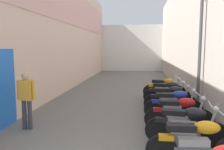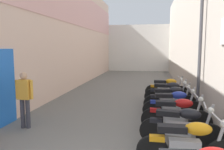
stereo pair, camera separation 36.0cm
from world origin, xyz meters
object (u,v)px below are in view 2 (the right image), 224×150
Objects in this scene: motorcycle_fifth at (173,104)px; pedestrian_mid_alley at (24,96)px; motorcycle_second at (188,143)px; motorcycle_sixth at (171,98)px; street_lamp at (198,33)px; motorcycle_fourth at (176,113)px; motorcycle_third at (181,125)px; motorcycle_eighth at (167,88)px; motorcycle_seventh at (168,92)px.

pedestrian_mid_alley reaches higher than motorcycle_fifth.
motorcycle_second is 3.77m from motorcycle_sixth.
motorcycle_fifth is 2.31m from street_lamp.
motorcycle_fourth is 1.00× the size of motorcycle_fifth.
motorcycle_third and motorcycle_fifth have the same top height.
pedestrian_mid_alley is (-4.11, -4.35, 0.42)m from motorcycle_eighth.
motorcycle_fifth is 0.40× the size of street_lamp.
motorcycle_fourth is 1.18× the size of pedestrian_mid_alley.
motorcycle_second is 2.93m from motorcycle_fifth.
motorcycle_fifth is (-0.00, 1.02, 0.00)m from motorcycle_fourth.
motorcycle_seventh is 1.04m from motorcycle_eighth.
motorcycle_third is at bearing -7.24° from pedestrian_mid_alley.
motorcycle_eighth is at bearing 90.00° from motorcycle_fourth.
pedestrian_mid_alley is at bearing -174.03° from motorcycle_fourth.
street_lamp reaches higher than motorcycle_sixth.
motorcycle_fifth and motorcycle_seventh have the same top height.
pedestrian_mid_alley reaches higher than motorcycle_eighth.
motorcycle_second is 3.98m from street_lamp.
motorcycle_fifth is at bearing 90.00° from motorcycle_third.
motorcycle_fifth is at bearing 90.00° from motorcycle_second.
motorcycle_eighth is at bearing 46.61° from pedestrian_mid_alley.
motorcycle_sixth is at bearing -90.00° from motorcycle_seventh.
motorcycle_fifth is at bearing -90.00° from motorcycle_eighth.
pedestrian_mid_alley is at bearing -133.39° from motorcycle_eighth.
street_lamp reaches higher than motorcycle_second.
street_lamp is at bearing 25.27° from motorcycle_fifth.
motorcycle_second is at bearing -89.99° from motorcycle_third.
motorcycle_sixth is 0.40× the size of street_lamp.
motorcycle_sixth is at bearing 90.00° from motorcycle_fifth.
motorcycle_sixth is 4.73m from pedestrian_mid_alley.
motorcycle_seventh is at bearing 90.00° from motorcycle_fifth.
street_lamp is at bearing -65.57° from motorcycle_seventh.
motorcycle_fourth is at bearing 89.99° from motorcycle_third.
motorcycle_fourth is at bearing -90.00° from motorcycle_fifth.
motorcycle_seventh is at bearing -90.00° from motorcycle_eighth.
motorcycle_fourth is 2.88m from motorcycle_seventh.
motorcycle_seventh is at bearing 114.43° from street_lamp.
motorcycle_third is at bearing -90.00° from motorcycle_fifth.
motorcycle_second is at bearing -90.00° from motorcycle_sixth.
motorcycle_third is 1.00× the size of motorcycle_eighth.
motorcycle_sixth is 1.00× the size of motorcycle_eighth.
motorcycle_third is 2.82m from motorcycle_sixth.
motorcycle_sixth is at bearing 143.47° from street_lamp.
motorcycle_seventh is 1.00× the size of motorcycle_eighth.
motorcycle_fifth is 1.18× the size of pedestrian_mid_alley.
motorcycle_fourth is at bearing -90.00° from motorcycle_sixth.
pedestrian_mid_alley is (-4.11, -1.45, 0.42)m from motorcycle_fifth.
motorcycle_fourth and motorcycle_sixth have the same top height.
motorcycle_eighth is (-0.00, 5.83, 0.00)m from motorcycle_second.
motorcycle_fourth is 1.00× the size of motorcycle_seventh.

